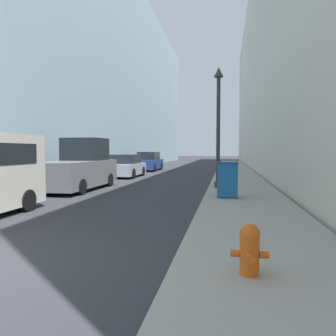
# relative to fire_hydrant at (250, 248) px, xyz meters

# --- Properties ---
(sidewalk_right) EXTENTS (2.87, 60.00, 0.14)m
(sidewalk_right) POSITION_rel_fire_hydrant_xyz_m (0.36, 17.48, -0.42)
(sidewalk_right) COLOR #9E998E
(sidewalk_right) RESTS_ON ground
(building_left_glass) EXTENTS (12.00, 60.00, 18.46)m
(building_left_glass) POSITION_rel_fire_hydrant_xyz_m (-15.10, 25.48, 8.74)
(building_left_glass) COLOR #99B7C6
(building_left_glass) RESTS_ON ground
(building_right_stone) EXTENTS (12.00, 60.00, 18.02)m
(building_right_stone) POSITION_rel_fire_hydrant_xyz_m (7.89, 25.48, 8.52)
(building_right_stone) COLOR beige
(building_right_stone) RESTS_ON ground
(fire_hydrant) EXTENTS (0.49, 0.38, 0.67)m
(fire_hydrant) POSITION_rel_fire_hydrant_xyz_m (0.00, 0.00, 0.00)
(fire_hydrant) COLOR #D15614
(fire_hydrant) RESTS_ON sidewalk_right
(trash_bin) EXTENTS (0.71, 0.62, 1.23)m
(trash_bin) POSITION_rel_fire_hydrant_xyz_m (-0.26, 7.14, 0.28)
(trash_bin) COLOR #19609E
(trash_bin) RESTS_ON sidewalk_right
(lamppost) EXTENTS (0.42, 0.42, 5.22)m
(lamppost) POSITION_rel_fire_hydrant_xyz_m (-0.67, 10.15, 2.64)
(lamppost) COLOR #2D332D
(lamppost) RESTS_ON sidewalk_right
(pickup_truck) EXTENTS (2.05, 5.11, 2.34)m
(pickup_truck) POSITION_rel_fire_hydrant_xyz_m (-6.90, 9.56, 0.46)
(pickup_truck) COLOR slate
(pickup_truck) RESTS_ON ground
(parked_sedan_near) EXTENTS (1.92, 4.07, 1.49)m
(parked_sedan_near) POSITION_rel_fire_hydrant_xyz_m (-6.90, 16.52, 0.20)
(parked_sedan_near) COLOR #A3A8B2
(parked_sedan_near) RESTS_ON ground
(parked_sedan_far) EXTENTS (1.81, 4.58, 1.63)m
(parked_sedan_far) POSITION_rel_fire_hydrant_xyz_m (-6.97, 23.47, 0.25)
(parked_sedan_far) COLOR navy
(parked_sedan_far) RESTS_ON ground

